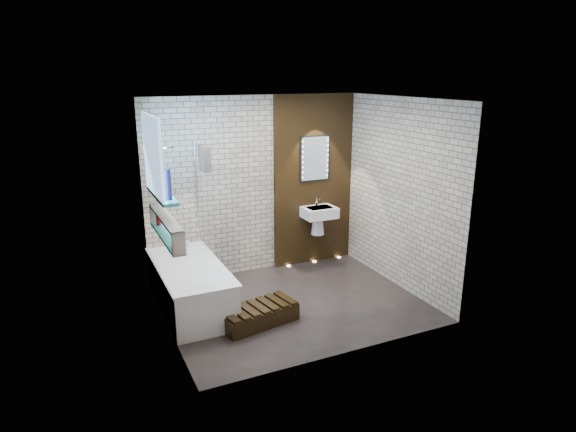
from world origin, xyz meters
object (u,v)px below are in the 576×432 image
walnut_step (258,315)px  led_mirror (315,159)px  bath_screen (204,200)px  washbasin (319,216)px  bathtub (190,286)px

walnut_step → led_mirror: bearing=44.7°
bath_screen → walnut_step: size_ratio=1.51×
washbasin → walnut_step: washbasin is taller
bath_screen → walnut_step: bearing=-77.2°
bathtub → washbasin: (2.17, 0.62, 0.50)m
bath_screen → bathtub: bearing=-128.9°
bathtub → washbasin: washbasin is taller
led_mirror → walnut_step: led_mirror is taller
walnut_step → bath_screen: bearing=102.8°
bath_screen → washbasin: (1.82, 0.18, -0.49)m
bathtub → led_mirror: (2.17, 0.78, 1.36)m
led_mirror → walnut_step: size_ratio=0.76×
bathtub → washbasin: size_ratio=3.00×
bathtub → walnut_step: 0.99m
washbasin → bathtub: bearing=-164.0°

